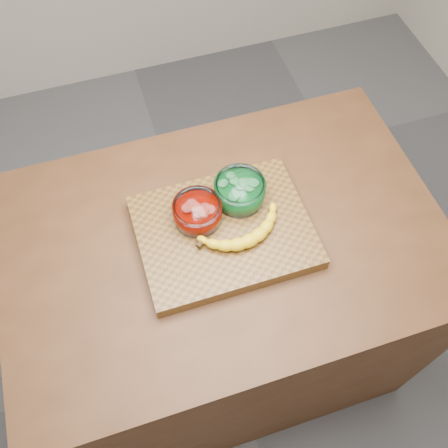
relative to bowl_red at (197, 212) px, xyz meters
name	(u,v)px	position (x,y,z in m)	size (l,w,h in m)	color
ground	(224,342)	(0.06, -0.05, -0.97)	(3.50, 3.50, 0.00)	#555559
counter	(224,301)	(0.06, -0.05, -0.52)	(1.20, 0.80, 0.90)	#4E2D17
cutting_board	(224,232)	(0.06, -0.05, -0.05)	(0.45, 0.35, 0.04)	brown
bowl_red	(197,212)	(0.00, 0.00, 0.00)	(0.13, 0.13, 0.06)	white
bowl_green	(240,191)	(0.13, 0.03, 0.00)	(0.14, 0.14, 0.06)	white
banana	(241,230)	(0.09, -0.08, -0.01)	(0.26, 0.14, 0.04)	yellow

